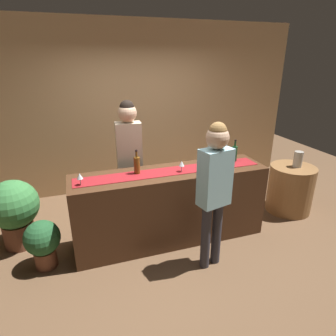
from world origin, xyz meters
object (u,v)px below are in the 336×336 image
object	(u,v)px
wine_bottle_green	(234,153)
customer_sipping	(215,182)
wine_glass_mid_counter	(182,164)
wine_glass_near_customer	(80,177)
vase_on_side_table	(298,159)
bartender	(129,150)
potted_plant_small	(43,241)
wine_bottle_amber	(137,165)
potted_plant_tall	(14,209)
wine_bottle_clear	(208,157)
round_side_table	(290,189)

from	to	relation	value
wine_bottle_green	customer_sipping	world-z (taller)	customer_sipping
wine_glass_mid_counter	customer_sipping	bearing A→B (deg)	-75.85
wine_glass_near_customer	vase_on_side_table	bearing A→B (deg)	3.46
bartender	potted_plant_small	xyz separation A→B (m)	(-1.17, -0.65, -0.78)
wine_glass_near_customer	potted_plant_small	size ratio (longest dim) A/B	0.24
wine_glass_near_customer	potted_plant_small	world-z (taller)	wine_glass_near_customer
wine_bottle_amber	bartender	xyz separation A→B (m)	(0.01, 0.52, 0.03)
vase_on_side_table	potted_plant_tall	world-z (taller)	vase_on_side_table
wine_bottle_amber	vase_on_side_table	xyz separation A→B (m)	(2.49, 0.05, -0.23)
wine_bottle_green	bartender	distance (m)	1.43
wine_bottle_green	potted_plant_small	bearing A→B (deg)	-176.57
wine_bottle_clear	customer_sipping	bearing A→B (deg)	-110.70
potted_plant_tall	potted_plant_small	bearing A→B (deg)	-58.13
potted_plant_small	round_side_table	bearing A→B (deg)	3.10
vase_on_side_table	wine_bottle_clear	bearing A→B (deg)	-177.23
wine_glass_mid_counter	potted_plant_tall	bearing A→B (deg)	165.21
potted_plant_small	wine_bottle_amber	bearing A→B (deg)	6.49
wine_bottle_amber	potted_plant_small	world-z (taller)	wine_bottle_amber
wine_bottle_amber	wine_glass_near_customer	size ratio (longest dim) A/B	2.10
vase_on_side_table	potted_plant_small	bearing A→B (deg)	-177.08
wine_glass_mid_counter	bartender	size ratio (longest dim) A/B	0.08
wine_glass_near_customer	vase_on_side_table	xyz separation A→B (m)	(3.16, 0.19, -0.22)
wine_bottle_clear	wine_glass_near_customer	xyz separation A→B (m)	(-1.61, -0.12, -0.01)
potted_plant_tall	round_side_table	bearing A→B (deg)	-5.11
wine_bottle_green	potted_plant_tall	xyz separation A→B (m)	(-2.85, 0.40, -0.56)
wine_bottle_amber	wine_glass_mid_counter	world-z (taller)	wine_bottle_amber
wine_glass_mid_counter	wine_bottle_clear	bearing A→B (deg)	13.62
round_side_table	potted_plant_small	distance (m)	3.61
wine_glass_mid_counter	potted_plant_small	world-z (taller)	wine_glass_mid_counter
wine_bottle_amber	wine_glass_near_customer	bearing A→B (deg)	-168.47
wine_bottle_green	bartender	world-z (taller)	bartender
wine_glass_near_customer	wine_bottle_clear	bearing A→B (deg)	4.13
wine_glass_mid_counter	vase_on_side_table	distance (m)	1.98
bartender	potted_plant_tall	xyz separation A→B (m)	(-1.51, -0.10, -0.60)
wine_bottle_clear	potted_plant_small	size ratio (longest dim) A/B	0.51
wine_bottle_clear	wine_glass_mid_counter	world-z (taller)	wine_bottle_clear
wine_bottle_clear	vase_on_side_table	size ratio (longest dim) A/B	1.26
wine_bottle_amber	wine_glass_near_customer	xyz separation A→B (m)	(-0.67, -0.14, -0.01)
wine_bottle_green	wine_bottle_amber	bearing A→B (deg)	-179.21
wine_glass_near_customer	wine_glass_mid_counter	bearing A→B (deg)	0.83
wine_bottle_green	vase_on_side_table	world-z (taller)	wine_bottle_green
wine_glass_near_customer	potted_plant_tall	bearing A→B (deg)	146.20
wine_bottle_amber	round_side_table	xyz separation A→B (m)	(2.45, 0.06, -0.72)
wine_glass_mid_counter	vase_on_side_table	bearing A→B (deg)	5.07
wine_bottle_clear	potted_plant_small	distance (m)	2.23
wine_bottle_amber	bartender	size ratio (longest dim) A/B	0.17
wine_bottle_green	vase_on_side_table	distance (m)	1.16
wine_bottle_clear	customer_sipping	xyz separation A→B (m)	(-0.26, -0.69, -0.03)
wine_bottle_clear	wine_glass_near_customer	distance (m)	1.61
wine_glass_near_customer	bartender	distance (m)	0.95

